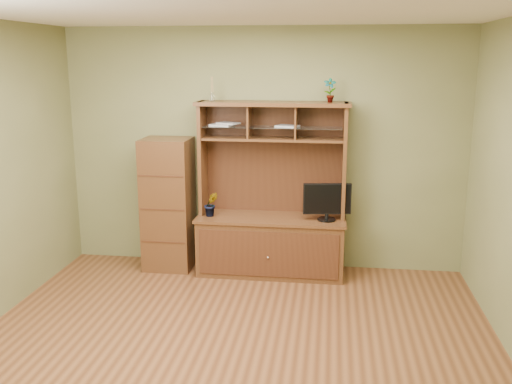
# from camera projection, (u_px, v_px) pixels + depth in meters

# --- Properties ---
(room) EXTENTS (4.54, 4.04, 2.74)m
(room) POSITION_uv_depth(u_px,v_px,m) (232.00, 189.00, 4.49)
(room) COLOR #522D17
(room) RESTS_ON ground
(media_hutch) EXTENTS (1.66, 0.61, 1.90)m
(media_hutch) POSITION_uv_depth(u_px,v_px,m) (271.00, 227.00, 6.33)
(media_hutch) COLOR #432713
(media_hutch) RESTS_ON room
(monitor) EXTENTS (0.51, 0.20, 0.40)m
(monitor) POSITION_uv_depth(u_px,v_px,m) (327.00, 201.00, 6.09)
(monitor) COLOR black
(monitor) RESTS_ON media_hutch
(orchid_plant) EXTENTS (0.18, 0.16, 0.27)m
(orchid_plant) POSITION_uv_depth(u_px,v_px,m) (211.00, 204.00, 6.28)
(orchid_plant) COLOR #26581E
(orchid_plant) RESTS_ON media_hutch
(top_plant) EXTENTS (0.13, 0.09, 0.25)m
(top_plant) POSITION_uv_depth(u_px,v_px,m) (330.00, 90.00, 5.98)
(top_plant) COLOR #3B6623
(top_plant) RESTS_ON media_hutch
(reed_diffuser) EXTENTS (0.05, 0.05, 0.26)m
(reed_diffuser) POSITION_uv_depth(u_px,v_px,m) (212.00, 92.00, 6.15)
(reed_diffuser) COLOR silver
(reed_diffuser) RESTS_ON media_hutch
(magazines) EXTENTS (0.99, 0.24, 0.04)m
(magazines) POSITION_uv_depth(u_px,v_px,m) (245.00, 125.00, 6.19)
(magazines) COLOR silver
(magazines) RESTS_ON media_hutch
(side_cabinet) EXTENTS (0.53, 0.49, 1.49)m
(side_cabinet) POSITION_uv_depth(u_px,v_px,m) (168.00, 204.00, 6.45)
(side_cabinet) COLOR #432713
(side_cabinet) RESTS_ON room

